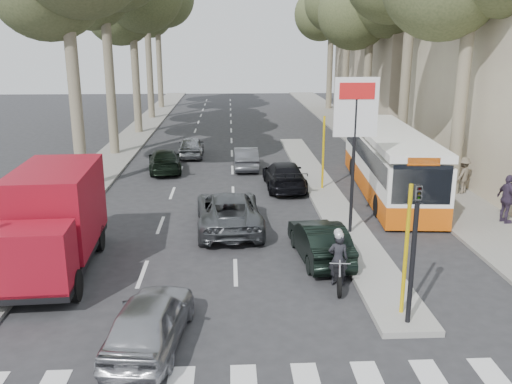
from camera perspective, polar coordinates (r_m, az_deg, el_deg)
ground at (r=14.83m, az=1.48°, el=-11.51°), size 120.00×120.00×0.00m
sidewalk_right at (r=39.92m, az=11.23°, el=5.66°), size 3.20×70.00×0.12m
median_left at (r=42.28m, az=-12.35°, el=6.15°), size 2.40×64.00×0.12m
traffic_island at (r=25.42m, az=6.96°, el=0.27°), size 1.50×26.00×0.16m
building_far at (r=49.98m, az=17.21°, el=16.38°), size 11.00×20.00×16.00m
billboard at (r=18.90m, az=10.35°, el=6.06°), size 1.50×12.10×5.60m
traffic_light_island at (r=13.13m, az=16.39°, el=-4.04°), size 0.16×0.41×3.60m
tree_r_e at (r=56.33m, az=8.13°, el=19.17°), size 7.40×7.20×14.10m
silver_hatchback at (r=12.86m, az=-11.12°, el=-13.10°), size 1.97×3.93×1.29m
dark_hatchback at (r=17.44m, az=6.71°, el=-5.08°), size 1.69×3.91×1.25m
queue_car_a at (r=20.09m, az=-2.91°, el=-1.98°), size 2.57×5.10×1.38m
queue_car_b at (r=25.64m, az=2.98°, el=1.78°), size 1.91×4.44×1.27m
queue_car_c at (r=32.95m, az=-6.85°, el=4.77°), size 1.52×3.65×1.24m
queue_car_d at (r=29.59m, az=-1.07°, el=3.60°), size 1.30×3.65×1.20m
queue_car_e at (r=29.39m, az=-9.59°, el=3.30°), size 2.21×4.30×1.19m
red_truck at (r=17.23m, az=-20.57°, el=-2.74°), size 2.48×5.88×3.08m
city_bus at (r=25.35m, az=13.82°, el=3.26°), size 3.23×11.17×2.90m
motorcycle at (r=15.77m, az=8.59°, el=-6.95°), size 0.77×1.95×1.66m
pedestrian_near at (r=22.36m, az=24.95°, el=-0.67°), size 0.72×1.16×1.86m
pedestrian_far at (r=26.01m, az=20.96°, el=1.65°), size 1.13×1.03×1.65m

